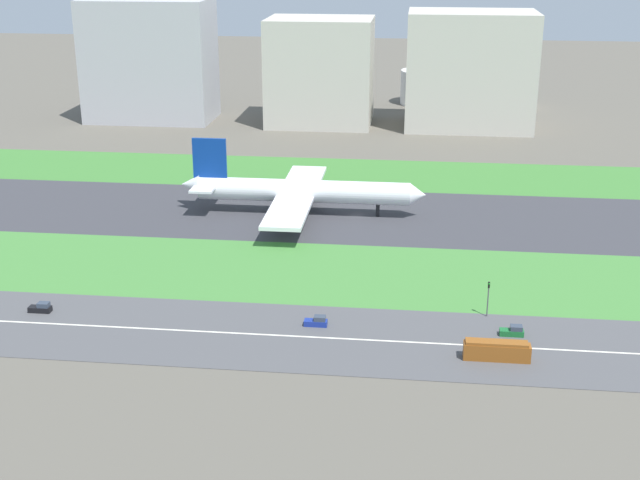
{
  "coord_description": "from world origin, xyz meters",
  "views": [
    {
      "loc": [
        14.82,
        -214.77,
        70.8
      ],
      "look_at": [
        -5.67,
        -36.5,
        6.0
      ],
      "focal_mm": 48.11,
      "sensor_mm": 36.0,
      "label": 1
    }
  ],
  "objects_px": {
    "car_2": "(41,308)",
    "car_0": "(317,322)",
    "fuel_tank_west": "(429,87)",
    "fuel_tank_centre": "(506,88)",
    "airliner": "(298,191)",
    "hangar_building": "(320,72)",
    "traffic_light": "(488,296)",
    "car_1": "(513,331)",
    "office_tower": "(470,70)",
    "terminal_building": "(150,60)",
    "bus_0": "(497,351)"
  },
  "relations": [
    {
      "from": "car_2",
      "to": "car_0",
      "type": "distance_m",
      "value": 54.77
    },
    {
      "from": "fuel_tank_west",
      "to": "fuel_tank_centre",
      "type": "distance_m",
      "value": 32.76
    },
    {
      "from": "airliner",
      "to": "fuel_tank_west",
      "type": "xyz_separation_m",
      "value": [
        35.06,
        159.0,
        1.0
      ]
    },
    {
      "from": "hangar_building",
      "to": "fuel_tank_west",
      "type": "distance_m",
      "value": 62.95
    },
    {
      "from": "traffic_light",
      "to": "car_1",
      "type": "bearing_deg",
      "value": -62.33
    },
    {
      "from": "fuel_tank_centre",
      "to": "car_0",
      "type": "bearing_deg",
      "value": -103.53
    },
    {
      "from": "hangar_building",
      "to": "airliner",
      "type": "bearing_deg",
      "value": -86.47
    },
    {
      "from": "car_2",
      "to": "fuel_tank_centre",
      "type": "xyz_separation_m",
      "value": [
        109.4,
        227.0,
        6.44
      ]
    },
    {
      "from": "car_2",
      "to": "office_tower",
      "type": "xyz_separation_m",
      "value": [
        91.26,
        182.0,
        20.65
      ]
    },
    {
      "from": "car_0",
      "to": "terminal_building",
      "type": "bearing_deg",
      "value": 115.64
    },
    {
      "from": "terminal_building",
      "to": "car_1",
      "type": "bearing_deg",
      "value": -55.73
    },
    {
      "from": "car_1",
      "to": "fuel_tank_west",
      "type": "height_order",
      "value": "fuel_tank_west"
    },
    {
      "from": "airliner",
      "to": "traffic_light",
      "type": "height_order",
      "value": "airliner"
    },
    {
      "from": "fuel_tank_centre",
      "to": "hangar_building",
      "type": "bearing_deg",
      "value": -148.99
    },
    {
      "from": "office_tower",
      "to": "traffic_light",
      "type": "bearing_deg",
      "value": -91.33
    },
    {
      "from": "hangar_building",
      "to": "fuel_tank_centre",
      "type": "distance_m",
      "value": 88.26
    },
    {
      "from": "car_0",
      "to": "fuel_tank_west",
      "type": "xyz_separation_m",
      "value": [
        21.87,
        227.0,
        6.31
      ]
    },
    {
      "from": "car_2",
      "to": "office_tower",
      "type": "distance_m",
      "value": 204.64
    },
    {
      "from": "office_tower",
      "to": "car_1",
      "type": "bearing_deg",
      "value": -89.95
    },
    {
      "from": "car_0",
      "to": "terminal_building",
      "type": "height_order",
      "value": "terminal_building"
    },
    {
      "from": "car_0",
      "to": "hangar_building",
      "type": "xyz_separation_m",
      "value": [
        -20.23,
        182.0,
        19.15
      ]
    },
    {
      "from": "car_1",
      "to": "fuel_tank_west",
      "type": "xyz_separation_m",
      "value": [
        -14.77,
        227.0,
        6.31
      ]
    },
    {
      "from": "airliner",
      "to": "car_2",
      "type": "relative_size",
      "value": 14.77
    },
    {
      "from": "office_tower",
      "to": "airliner",
      "type": "bearing_deg",
      "value": -113.55
    },
    {
      "from": "bus_0",
      "to": "fuel_tank_centre",
      "type": "bearing_deg",
      "value": -95.25
    },
    {
      "from": "office_tower",
      "to": "fuel_tank_centre",
      "type": "relative_size",
      "value": 1.86
    },
    {
      "from": "car_2",
      "to": "terminal_building",
      "type": "bearing_deg",
      "value": 100.15
    },
    {
      "from": "car_0",
      "to": "traffic_light",
      "type": "distance_m",
      "value": 33.59
    },
    {
      "from": "airliner",
      "to": "fuel_tank_west",
      "type": "relative_size",
      "value": 2.68
    },
    {
      "from": "car_1",
      "to": "hangar_building",
      "type": "xyz_separation_m",
      "value": [
        -56.87,
        182.0,
        19.15
      ]
    },
    {
      "from": "fuel_tank_centre",
      "to": "office_tower",
      "type": "bearing_deg",
      "value": -111.96
    },
    {
      "from": "car_0",
      "to": "traffic_light",
      "type": "bearing_deg",
      "value": 13.84
    },
    {
      "from": "traffic_light",
      "to": "fuel_tank_west",
      "type": "relative_size",
      "value": 0.3
    },
    {
      "from": "terminal_building",
      "to": "office_tower",
      "type": "height_order",
      "value": "terminal_building"
    },
    {
      "from": "bus_0",
      "to": "fuel_tank_centre",
      "type": "xyz_separation_m",
      "value": [
        21.77,
        237.0,
        5.54
      ]
    },
    {
      "from": "traffic_light",
      "to": "fuel_tank_west",
      "type": "bearing_deg",
      "value": 92.77
    },
    {
      "from": "car_0",
      "to": "fuel_tank_centre",
      "type": "height_order",
      "value": "fuel_tank_centre"
    },
    {
      "from": "hangar_building",
      "to": "fuel_tank_centre",
      "type": "relative_size",
      "value": 1.58
    },
    {
      "from": "terminal_building",
      "to": "fuel_tank_west",
      "type": "height_order",
      "value": "terminal_building"
    },
    {
      "from": "office_tower",
      "to": "fuel_tank_centre",
      "type": "distance_m",
      "value": 50.56
    },
    {
      "from": "car_1",
      "to": "bus_0",
      "type": "bearing_deg",
      "value": -110.72
    },
    {
      "from": "hangar_building",
      "to": "office_tower",
      "type": "distance_m",
      "value": 56.73
    },
    {
      "from": "fuel_tank_west",
      "to": "fuel_tank_centre",
      "type": "relative_size",
      "value": 0.95
    },
    {
      "from": "car_2",
      "to": "fuel_tank_west",
      "type": "bearing_deg",
      "value": 71.34
    },
    {
      "from": "car_1",
      "to": "traffic_light",
      "type": "distance_m",
      "value": 9.63
    },
    {
      "from": "car_1",
      "to": "terminal_building",
      "type": "height_order",
      "value": "terminal_building"
    },
    {
      "from": "bus_0",
      "to": "terminal_building",
      "type": "relative_size",
      "value": 0.24
    },
    {
      "from": "car_2",
      "to": "hangar_building",
      "type": "relative_size",
      "value": 0.11
    },
    {
      "from": "airliner",
      "to": "bus_0",
      "type": "xyz_separation_m",
      "value": [
        46.05,
        -78.0,
        -4.41
      ]
    },
    {
      "from": "airliner",
      "to": "traffic_light",
      "type": "bearing_deg",
      "value": -52.74
    }
  ]
}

